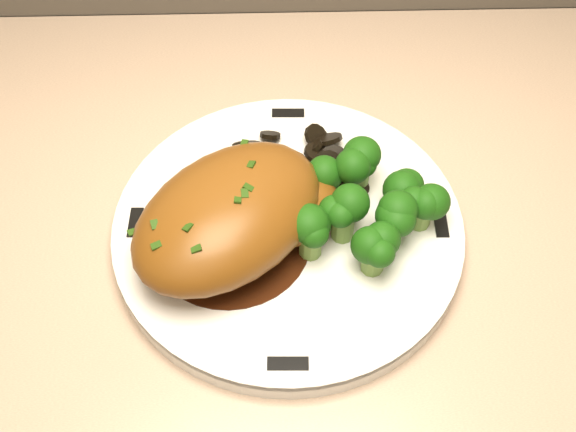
{
  "coord_description": "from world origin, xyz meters",
  "views": [
    {
      "loc": [
        0.21,
        1.34,
        1.29
      ],
      "look_at": [
        0.22,
        1.68,
        0.83
      ],
      "focal_mm": 45.0,
      "sensor_mm": 36.0,
      "label": 1
    }
  ],
  "objects_px": {
    "counter": "(301,426)",
    "broccoli_florets": "(365,209)",
    "chicken_breast": "(236,215)",
    "plate": "(288,230)"
  },
  "relations": [
    {
      "from": "counter",
      "to": "broccoli_florets",
      "type": "xyz_separation_m",
      "value": [
        0.04,
        0.01,
        0.44
      ]
    },
    {
      "from": "chicken_breast",
      "to": "counter",
      "type": "bearing_deg",
      "value": -41.79
    },
    {
      "from": "plate",
      "to": "chicken_breast",
      "type": "height_order",
      "value": "chicken_breast"
    },
    {
      "from": "broccoli_florets",
      "to": "plate",
      "type": "bearing_deg",
      "value": 175.96
    },
    {
      "from": "plate",
      "to": "chicken_breast",
      "type": "distance_m",
      "value": 0.06
    },
    {
      "from": "plate",
      "to": "broccoli_florets",
      "type": "xyz_separation_m",
      "value": [
        0.06,
        -0.0,
        0.03
      ]
    },
    {
      "from": "plate",
      "to": "chicken_breast",
      "type": "bearing_deg",
      "value": -160.13
    },
    {
      "from": "broccoli_florets",
      "to": "chicken_breast",
      "type": "bearing_deg",
      "value": -174.24
    },
    {
      "from": "chicken_breast",
      "to": "plate",
      "type": "bearing_deg",
      "value": -23.95
    },
    {
      "from": "plate",
      "to": "chicken_breast",
      "type": "relative_size",
      "value": 1.43
    }
  ]
}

